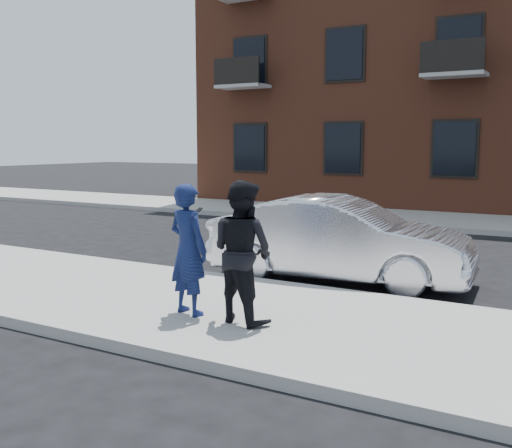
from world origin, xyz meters
The scene contains 8 objects.
ground centered at (0.00, 0.00, 0.00)m, with size 100.00×100.00×0.00m, color black.
near_sidewalk centered at (0.00, -0.25, 0.07)m, with size 50.00×3.50×0.15m, color gray.
near_curb centered at (0.00, 1.55, 0.07)m, with size 50.00×0.10×0.15m, color #999691.
far_sidewalk centered at (0.00, 11.25, 0.07)m, with size 50.00×3.50×0.15m, color gray.
far_curb centered at (0.00, 9.45, 0.07)m, with size 50.00×0.10×0.15m, color #999691.
silver_sedan centered at (0.39, 2.60, 0.73)m, with size 1.55×4.45×1.47m, color silver.
man_hoodie centered at (-0.39, -0.69, 1.01)m, with size 0.70×0.57×1.72m.
man_peacoat centered at (0.39, -0.62, 1.04)m, with size 0.99×0.85×1.79m.
Camera 1 is at (4.20, -6.90, 2.39)m, focal length 42.00 mm.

